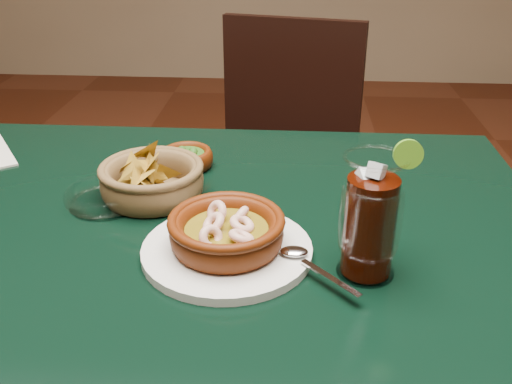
# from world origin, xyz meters

# --- Properties ---
(dining_table) EXTENTS (1.20, 0.80, 0.75)m
(dining_table) POSITION_xyz_m (0.00, 0.00, 0.65)
(dining_table) COLOR black
(dining_table) RESTS_ON ground
(dining_chair) EXTENTS (0.51, 0.51, 0.92)m
(dining_chair) POSITION_xyz_m (0.15, 0.71, 0.50)
(dining_chair) COLOR black
(dining_chair) RESTS_ON ground
(shrimp_plate) EXTENTS (0.30, 0.24, 0.07)m
(shrimp_plate) POSITION_xyz_m (0.11, -0.10, 0.78)
(shrimp_plate) COLOR silver
(shrimp_plate) RESTS_ON dining_table
(chip_basket) EXTENTS (0.21, 0.21, 0.13)m
(chip_basket) POSITION_xyz_m (-0.04, 0.07, 0.78)
(chip_basket) COLOR brown
(chip_basket) RESTS_ON dining_table
(guacamole_ramekin) EXTENTS (0.12, 0.12, 0.04)m
(guacamole_ramekin) POSITION_xyz_m (-0.00, 0.19, 0.77)
(guacamole_ramekin) COLOR #451804
(guacamole_ramekin) RESTS_ON dining_table
(cola_drink) EXTENTS (0.17, 0.17, 0.19)m
(cola_drink) POSITION_xyz_m (0.29, -0.13, 0.83)
(cola_drink) COLOR white
(cola_drink) RESTS_ON dining_table
(glass_ashtray) EXTENTS (0.14, 0.14, 0.03)m
(glass_ashtray) POSITION_xyz_m (-0.11, 0.03, 0.77)
(glass_ashtray) COLOR white
(glass_ashtray) RESTS_ON dining_table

